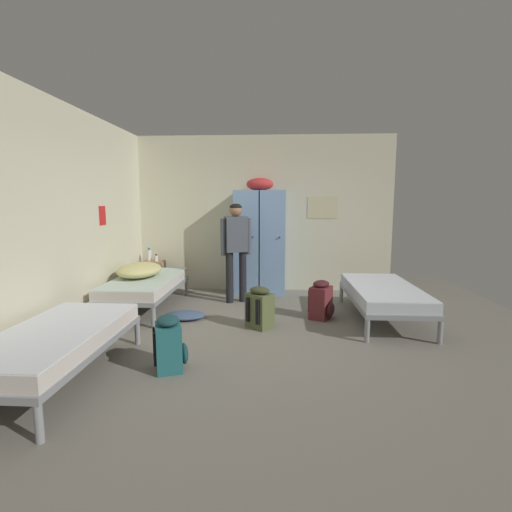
{
  "coord_description": "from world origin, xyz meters",
  "views": [
    {
      "loc": [
        0.28,
        -4.65,
        1.64
      ],
      "look_at": [
        0.0,
        0.24,
        0.95
      ],
      "focal_mm": 26.67,
      "sensor_mm": 36.0,
      "label": 1
    }
  ],
  "objects": [
    {
      "name": "bedding_heap",
      "position": [
        -1.87,
        1.07,
        0.6
      ],
      "size": [
        0.65,
        0.87,
        0.22
      ],
      "color": "#D1C67F",
      "rests_on": "bed_left_rear"
    },
    {
      "name": "bed_left_rear",
      "position": [
        -1.76,
        1.02,
        0.38
      ],
      "size": [
        0.9,
        1.9,
        0.49
      ],
      "color": "gray",
      "rests_on": "ground_plane"
    },
    {
      "name": "shelf_unit",
      "position": [
        -2.01,
        2.17,
        0.35
      ],
      "size": [
        0.38,
        0.3,
        0.57
      ],
      "color": "#99704C",
      "rests_on": "ground_plane"
    },
    {
      "name": "water_bottle",
      "position": [
        -2.09,
        2.19,
        0.68
      ],
      "size": [
        0.08,
        0.08,
        0.24
      ],
      "color": "white",
      "rests_on": "shelf_unit"
    },
    {
      "name": "ground_plane",
      "position": [
        0.0,
        0.0,
        0.0
      ],
      "size": [
        7.75,
        7.75,
        0.0
      ],
      "primitive_type": "plane",
      "color": "slate"
    },
    {
      "name": "bed_right",
      "position": [
        1.76,
        0.65,
        0.38
      ],
      "size": [
        0.9,
        1.9,
        0.49
      ],
      "color": "gray",
      "rests_on": "ground_plane"
    },
    {
      "name": "person_traveler",
      "position": [
        -0.4,
        1.49,
        0.98
      ],
      "size": [
        0.48,
        0.32,
        1.62
      ],
      "color": "black",
      "rests_on": "ground_plane"
    },
    {
      "name": "lotion_bottle",
      "position": [
        -1.94,
        2.13,
        0.63
      ],
      "size": [
        0.06,
        0.06,
        0.14
      ],
      "color": "white",
      "rests_on": "shelf_unit"
    },
    {
      "name": "room_backdrop",
      "position": [
        -1.18,
        1.21,
        1.43
      ],
      "size": [
        4.75,
        4.9,
        2.85
      ],
      "color": "beige",
      "rests_on": "ground_plane"
    },
    {
      "name": "backpack_olive",
      "position": [
        0.06,
        0.21,
        0.26
      ],
      "size": [
        0.41,
        0.42,
        0.55
      ],
      "color": "#566038",
      "rests_on": "ground_plane"
    },
    {
      "name": "backpack_maroon",
      "position": [
        0.91,
        0.65,
        0.26
      ],
      "size": [
        0.41,
        0.4,
        0.55
      ],
      "color": "maroon",
      "rests_on": "ground_plane"
    },
    {
      "name": "clothes_pile_denim",
      "position": [
        -1.03,
        0.52,
        0.05
      ],
      "size": [
        0.58,
        0.42,
        0.1
      ],
      "color": "#42567A",
      "rests_on": "ground_plane"
    },
    {
      "name": "locker_bank",
      "position": [
        -0.04,
        2.14,
        0.97
      ],
      "size": [
        0.9,
        0.55,
        2.07
      ],
      "color": "#7A9ECC",
      "rests_on": "ground_plane"
    },
    {
      "name": "bed_left_front",
      "position": [
        -1.76,
        -1.4,
        0.38
      ],
      "size": [
        0.9,
        1.9,
        0.49
      ],
      "color": "gray",
      "rests_on": "ground_plane"
    },
    {
      "name": "backpack_teal",
      "position": [
        -0.77,
        -1.12,
        0.26
      ],
      "size": [
        0.4,
        0.38,
        0.55
      ],
      "color": "#23666B",
      "rests_on": "ground_plane"
    }
  ]
}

